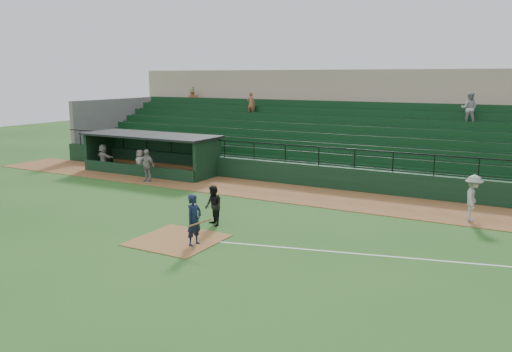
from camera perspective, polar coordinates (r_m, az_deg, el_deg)
The scene contains 12 objects.
ground at distance 20.22m, azimuth -6.90°, elevation -6.27°, with size 90.00×90.00×0.00m, color #23501A.
warning_track at distance 26.88m, azimuth 3.09°, elevation -1.83°, with size 40.00×4.00×0.03m, color brown.
home_plate_dirt at distance 19.45m, azimuth -8.63°, elevation -6.97°, with size 3.00×3.00×0.03m, color brown.
foul_line at distance 18.16m, azimuth 16.74°, elevation -8.67°, with size 18.00×0.09×0.01m, color white.
stadium_structure at distance 34.23m, azimuth 9.33°, elevation 4.68°, with size 38.00×13.08×6.40m.
dugout at distance 33.19m, azimuth -11.02°, elevation 2.74°, with size 8.90×3.20×2.42m.
batter_at_plate at distance 18.54m, azimuth -6.81°, elevation -4.84°, with size 1.05×0.73×1.87m.
umpire at distance 20.94m, azimuth -4.71°, elevation -3.29°, with size 0.80×0.62×1.64m, color black.
runner at distance 23.21m, azimuth 22.76°, elevation -2.26°, with size 1.25×0.72×1.93m, color #A7A39D.
dugout_player_a at distance 30.13m, azimuth -11.92°, elevation 1.16°, with size 1.08×0.45×1.85m, color gray.
dugout_player_b at distance 31.95m, azimuth -12.60°, elevation 1.45°, with size 0.78×0.51×1.59m, color gray.
dugout_player_c at distance 34.09m, azimuth -16.42°, elevation 1.95°, with size 1.58×0.50×1.71m, color #9A9590.
Camera 1 is at (11.37, -15.62, 5.96)m, focal length 36.37 mm.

